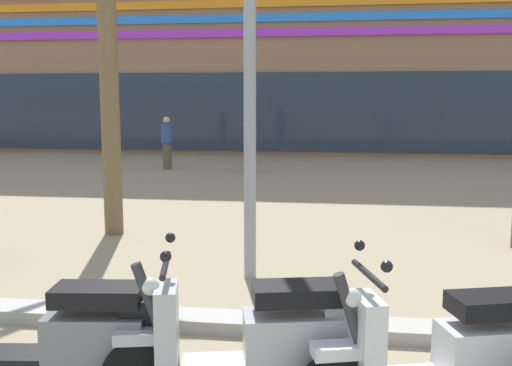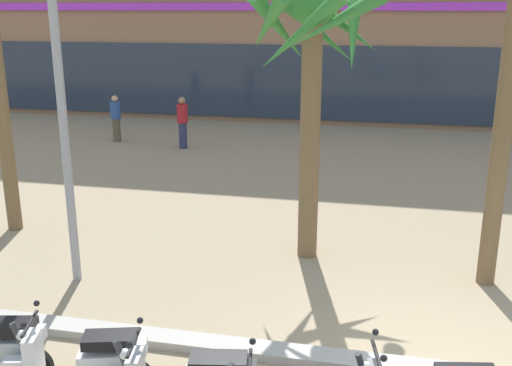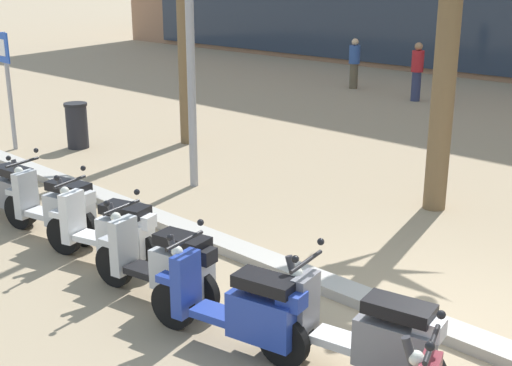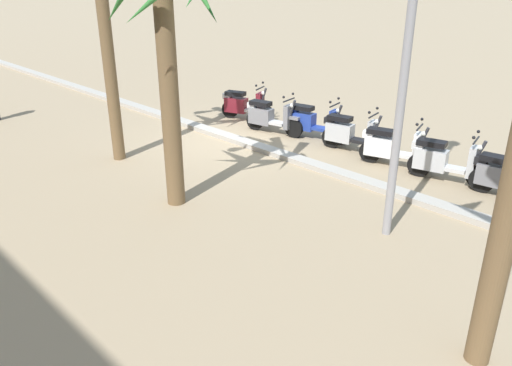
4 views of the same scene
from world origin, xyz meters
TOP-DOWN VIEW (x-y plane):
  - mall_facade_backdrop at (0.01, 22.98)m, footprint 54.49×14.15m
  - scooter_grey_gap_after_mid at (-6.66, -1.57)m, footprint 1.86×0.58m
  - scooter_silver_second_in_line at (-5.28, -1.49)m, footprint 1.74×0.69m
  - scooter_white_mid_centre at (-4.02, -1.49)m, footprint 1.72×0.75m
  - pedestrian_strolling_near_curb at (-7.19, 11.05)m, footprint 0.34×0.34m
  - pedestrian_window_shopping at (-9.70, 11.53)m, footprint 0.34×0.34m

SIDE VIEW (x-z plane):
  - scooter_grey_gap_after_mid at x=-6.66m, z-range -0.14..1.04m
  - scooter_white_mid_centre at x=-4.02m, z-range -0.13..1.05m
  - scooter_silver_second_in_line at x=-5.28m, z-range -0.12..1.05m
  - pedestrian_window_shopping at x=-9.70m, z-range 0.03..1.59m
  - pedestrian_strolling_near_curb at x=-7.19m, z-range 0.04..1.69m
  - mall_facade_backdrop at x=0.01m, z-range -0.01..11.98m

